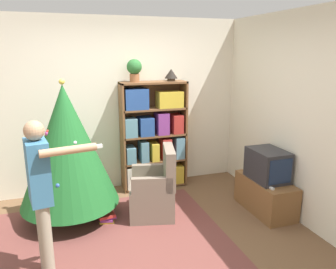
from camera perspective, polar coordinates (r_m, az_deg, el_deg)
ground_plane at (r=3.82m, az=-3.58°, el=-19.09°), size 14.00×14.00×0.00m
wall_back at (r=5.08m, az=-9.30°, el=5.05°), size 8.00×0.10×2.60m
wall_right at (r=4.25m, az=23.38°, el=2.29°), size 0.10×8.00×2.60m
area_rug at (r=4.00m, az=-10.37°, el=-17.56°), size 2.68×2.10×0.01m
bookshelf at (r=5.06m, az=-2.66°, el=-0.40°), size 1.01×0.32×1.66m
tv_stand at (r=4.66m, az=16.57°, el=-10.07°), size 0.43×0.89×0.45m
television at (r=4.50m, az=16.97°, el=-5.10°), size 0.39×0.54×0.41m
game_remote at (r=4.30m, az=17.40°, el=-8.80°), size 0.04×0.12×0.02m
christmas_tree at (r=4.21m, az=-17.21°, el=-1.97°), size 1.22×1.22×1.79m
armchair at (r=4.32m, az=-2.32°, el=-10.00°), size 0.69×0.68×0.92m
standing_person at (r=3.21m, az=-21.23°, el=-8.72°), size 0.68×0.46×1.52m
potted_plant at (r=4.85m, az=-5.89°, el=11.31°), size 0.22×0.22×0.33m
table_lamp at (r=5.00m, az=0.55°, el=10.46°), size 0.20×0.20×0.18m
book_pile_near_tree at (r=4.33m, az=-10.61°, el=-14.03°), size 0.23×0.18×0.12m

